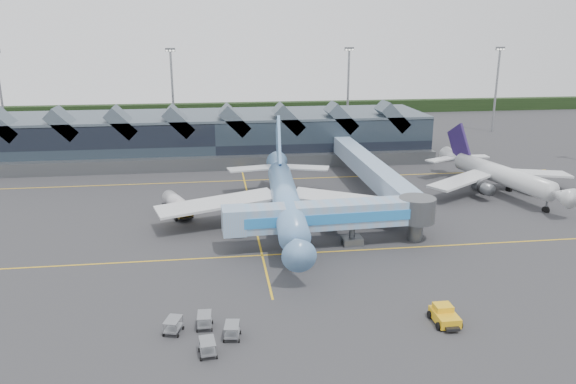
{
  "coord_description": "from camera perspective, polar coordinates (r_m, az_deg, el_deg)",
  "views": [
    {
      "loc": [
        -5.57,
        -72.31,
        26.98
      ],
      "look_at": [
        4.65,
        2.35,
        5.0
      ],
      "focal_mm": 35.0,
      "sensor_mm": 36.0,
      "label": 1
    }
  ],
  "objects": [
    {
      "name": "jet_bridge",
      "position": [
        72.1,
        5.65,
        -2.37
      ],
      "size": [
        27.87,
        5.36,
        5.96
      ],
      "rotation": [
        0.0,
        0.0,
        0.05
      ],
      "color": "#7CA7CF",
      "rests_on": "ground"
    },
    {
      "name": "terminal",
      "position": [
        121.68,
        -7.46,
        5.66
      ],
      "size": [
        90.0,
        22.25,
        12.52
      ],
      "color": "black",
      "rests_on": "ground"
    },
    {
      "name": "taxi_stripes",
      "position": [
        86.79,
        -3.73,
        -1.88
      ],
      "size": [
        120.0,
        60.0,
        0.01
      ],
      "color": "gold",
      "rests_on": "ground"
    },
    {
      "name": "ground",
      "position": [
        77.38,
        -3.19,
        -4.17
      ],
      "size": [
        260.0,
        260.0,
        0.0
      ],
      "primitive_type": "plane",
      "color": "#2C2C2F",
      "rests_on": "ground"
    },
    {
      "name": "fuel_truck",
      "position": [
        86.06,
        -11.28,
        -1.18
      ],
      "size": [
        5.07,
        8.63,
        2.94
      ],
      "rotation": [
        0.0,
        0.0,
        0.38
      ],
      "color": "black",
      "rests_on": "ground"
    },
    {
      "name": "main_airliner",
      "position": [
        79.65,
        -0.31,
        -0.49
      ],
      "size": [
        37.0,
        42.63,
        13.69
      ],
      "rotation": [
        0.0,
        0.0,
        -0.06
      ],
      "color": "#6292C7",
      "rests_on": "ground"
    },
    {
      "name": "baggage_carts",
      "position": [
        52.71,
        -8.5,
        -13.72
      ],
      "size": [
        7.09,
        6.77,
        1.41
      ],
      "rotation": [
        0.0,
        0.0,
        -0.14
      ],
      "color": "gray",
      "rests_on": "ground"
    },
    {
      "name": "tree_line_far",
      "position": [
        184.1,
        -6.05,
        8.37
      ],
      "size": [
        260.0,
        4.0,
        4.0
      ],
      "primitive_type": "cube",
      "color": "black",
      "rests_on": "ground"
    },
    {
      "name": "light_masts",
      "position": [
        138.46,
        3.37,
        10.23
      ],
      "size": [
        132.4,
        42.56,
        22.45
      ],
      "color": "gray",
      "rests_on": "ground"
    },
    {
      "name": "regional_jet",
      "position": [
        101.64,
        20.51,
        1.77
      ],
      "size": [
        27.63,
        30.61,
        10.56
      ],
      "rotation": [
        0.0,
        0.0,
        0.21
      ],
      "color": "silver",
      "rests_on": "ground"
    },
    {
      "name": "pushback_tug",
      "position": [
        56.59,
        15.62,
        -12.01
      ],
      "size": [
        2.39,
        3.76,
        1.65
      ],
      "rotation": [
        0.0,
        0.0,
        -0.0
      ],
      "color": "gold",
      "rests_on": "ground"
    }
  ]
}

